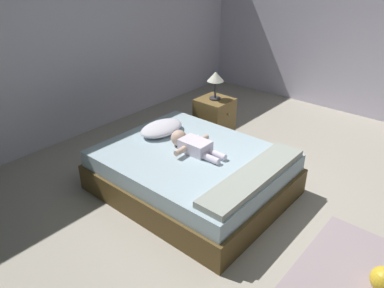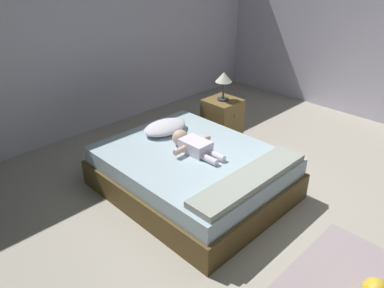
{
  "view_description": "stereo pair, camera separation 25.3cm",
  "coord_description": "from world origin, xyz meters",
  "px_view_note": "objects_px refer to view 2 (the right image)",
  "views": [
    {
      "loc": [
        -2.56,
        -1.1,
        2.19
      ],
      "look_at": [
        -0.18,
        0.93,
        0.54
      ],
      "focal_mm": 34.12,
      "sensor_mm": 36.0,
      "label": 1
    },
    {
      "loc": [
        -2.38,
        -1.29,
        2.19
      ],
      "look_at": [
        -0.18,
        0.93,
        0.54
      ],
      "focal_mm": 34.12,
      "sensor_mm": 36.0,
      "label": 2
    }
  ],
  "objects_px": {
    "bed": "(192,172)",
    "pillow": "(165,127)",
    "toothbrush": "(203,139)",
    "lamp": "(224,79)",
    "nightstand": "(222,119)",
    "baby": "(192,145)"
  },
  "relations": [
    {
      "from": "bed",
      "to": "baby",
      "type": "bearing_deg",
      "value": 43.05
    },
    {
      "from": "lamp",
      "to": "nightstand",
      "type": "bearing_deg",
      "value": -90.0
    },
    {
      "from": "lamp",
      "to": "pillow",
      "type": "bearing_deg",
      "value": -177.81
    },
    {
      "from": "bed",
      "to": "pillow",
      "type": "xyz_separation_m",
      "value": [
        0.13,
        0.55,
        0.28
      ]
    },
    {
      "from": "pillow",
      "to": "nightstand",
      "type": "xyz_separation_m",
      "value": [
        1.0,
        0.04,
        -0.23
      ]
    },
    {
      "from": "toothbrush",
      "to": "lamp",
      "type": "distance_m",
      "value": 1.03
    },
    {
      "from": "pillow",
      "to": "baby",
      "type": "relative_size",
      "value": 0.83
    },
    {
      "from": "nightstand",
      "to": "baby",
      "type": "bearing_deg",
      "value": -153.31
    },
    {
      "from": "toothbrush",
      "to": "lamp",
      "type": "bearing_deg",
      "value": 28.44
    },
    {
      "from": "bed",
      "to": "pillow",
      "type": "distance_m",
      "value": 0.63
    },
    {
      "from": "bed",
      "to": "nightstand",
      "type": "distance_m",
      "value": 1.27
    },
    {
      "from": "pillow",
      "to": "toothbrush",
      "type": "relative_size",
      "value": 3.66
    },
    {
      "from": "toothbrush",
      "to": "nightstand",
      "type": "distance_m",
      "value": 0.98
    },
    {
      "from": "pillow",
      "to": "lamp",
      "type": "relative_size",
      "value": 1.46
    },
    {
      "from": "nightstand",
      "to": "toothbrush",
      "type": "bearing_deg",
      "value": -151.57
    },
    {
      "from": "baby",
      "to": "lamp",
      "type": "distance_m",
      "value": 1.26
    },
    {
      "from": "lamp",
      "to": "toothbrush",
      "type": "bearing_deg",
      "value": -151.56
    },
    {
      "from": "lamp",
      "to": "bed",
      "type": "bearing_deg",
      "value": -152.64
    },
    {
      "from": "baby",
      "to": "nightstand",
      "type": "xyz_separation_m",
      "value": [
        1.09,
        0.55,
        -0.24
      ]
    },
    {
      "from": "bed",
      "to": "lamp",
      "type": "relative_size",
      "value": 5.03
    },
    {
      "from": "bed",
      "to": "lamp",
      "type": "distance_m",
      "value": 1.4
    },
    {
      "from": "baby",
      "to": "toothbrush",
      "type": "relative_size",
      "value": 4.38
    }
  ]
}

